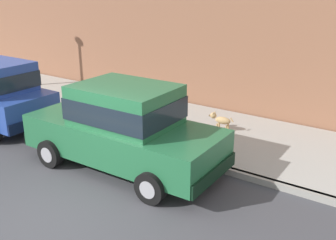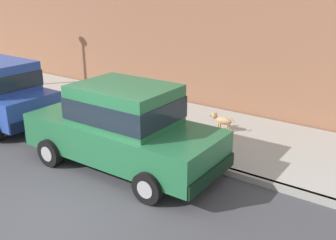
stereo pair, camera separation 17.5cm
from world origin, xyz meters
TOP-DOWN VIEW (x-y plane):
  - ground_plane at (0.00, 0.00)m, footprint 80.00×80.00m
  - curb at (3.20, 0.00)m, footprint 0.16×64.00m
  - sidewalk at (5.00, 0.00)m, footprint 3.60×64.00m
  - car_green_sedan at (2.17, 0.23)m, footprint 2.10×4.63m
  - dog_tan at (5.18, -0.62)m, footprint 0.21×0.75m
  - building_facade at (7.10, 4.02)m, footprint 0.50×20.00m

SIDE VIEW (x-z plane):
  - ground_plane at x=0.00m, z-range 0.00..0.00m
  - curb at x=3.20m, z-range 0.00..0.14m
  - sidewalk at x=5.00m, z-range 0.00..0.14m
  - dog_tan at x=5.18m, z-range 0.18..0.67m
  - car_green_sedan at x=2.17m, z-range 0.02..1.94m
  - building_facade at x=7.10m, z-range 0.00..4.32m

